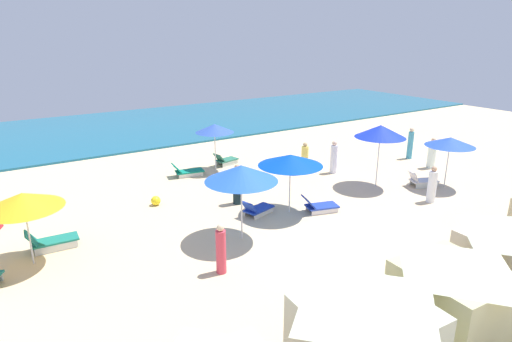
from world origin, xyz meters
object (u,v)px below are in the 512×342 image
(umbrella_1, at_px, (215,128))
(umbrella_4, at_px, (290,160))
(lounge_chair_4_1, at_px, (257,209))
(beachgoer_0, at_px, (237,186))
(beachgoer_5, at_px, (432,154))
(umbrella_2, at_px, (241,173))
(beach_ball_1, at_px, (156,201))
(cabana_3, at_px, (507,265))
(lounge_chair_4_0, at_px, (319,206))
(beachgoer_6, at_px, (432,186))
(lounge_chair_0_0, at_px, (51,241))
(umbrella_3, at_px, (450,142))
(beachgoer_1, at_px, (334,158))
(beachgoer_4, at_px, (410,144))
(lounge_chair_1_0, at_px, (225,160))
(cabana_2, at_px, (451,306))
(beachgoer_2, at_px, (305,159))
(lounge_chair_3_0, at_px, (422,181))
(umbrella_0, at_px, (23,201))
(umbrella_5, at_px, (381,131))
(lounge_chair_1_1, at_px, (187,171))
(beachgoer_3, at_px, (221,250))

(umbrella_1, height_order, umbrella_4, umbrella_1)
(lounge_chair_4_1, relative_size, beachgoer_0, 0.85)
(umbrella_4, bearing_deg, beachgoer_5, 3.92)
(umbrella_2, relative_size, beach_ball_1, 6.75)
(cabana_3, xyz_separation_m, umbrella_2, (-3.21, 6.91, 0.97))
(lounge_chair_4_0, bearing_deg, beachgoer_6, -94.46)
(lounge_chair_0_0, bearing_deg, lounge_chair_4_1, -97.29)
(beachgoer_5, height_order, beach_ball_1, beachgoer_5)
(cabana_3, distance_m, lounge_chair_4_0, 7.33)
(cabana_3, relative_size, beach_ball_1, 6.77)
(umbrella_3, xyz_separation_m, lounge_chair_4_1, (-8.81, 1.94, -1.84))
(lounge_chair_0_0, distance_m, beachgoer_1, 13.02)
(lounge_chair_0_0, relative_size, beachgoer_4, 0.90)
(lounge_chair_1_0, relative_size, lounge_chair_4_1, 0.97)
(umbrella_1, height_order, beach_ball_1, umbrella_1)
(cabana_2, distance_m, lounge_chair_4_1, 8.58)
(beachgoer_2, bearing_deg, lounge_chair_3_0, 21.22)
(umbrella_0, distance_m, umbrella_5, 13.92)
(beachgoer_5, bearing_deg, lounge_chair_1_0, 30.47)
(umbrella_4, height_order, beachgoer_2, umbrella_4)
(cabana_2, xyz_separation_m, umbrella_0, (-6.84, 9.04, 0.77))
(lounge_chair_3_0, xyz_separation_m, beachgoer_4, (3.29, 3.29, 0.56))
(lounge_chair_1_1, bearing_deg, umbrella_0, 135.58)
(umbrella_0, relative_size, beachgoer_1, 1.40)
(cabana_2, xyz_separation_m, beachgoer_6, (7.46, 5.72, -0.56))
(beachgoer_3, bearing_deg, lounge_chair_1_1, -52.77)
(umbrella_1, xyz_separation_m, lounge_chair_3_0, (6.70, -7.14, -1.89))
(umbrella_0, xyz_separation_m, beachgoer_2, (12.31, 2.39, -1.30))
(beachgoer_6, bearing_deg, umbrella_2, 128.92)
(lounge_chair_4_1, height_order, beachgoer_2, beachgoer_2)
(cabana_2, distance_m, lounge_chair_3_0, 11.32)
(beachgoer_4, relative_size, beachgoer_6, 1.13)
(lounge_chair_1_0, distance_m, umbrella_4, 7.12)
(beachgoer_5, distance_m, beach_ball_1, 13.92)
(lounge_chair_0_0, xyz_separation_m, beach_ball_1, (4.11, 1.73, -0.09))
(lounge_chair_3_0, bearing_deg, cabana_2, 151.75)
(beachgoer_6, bearing_deg, lounge_chair_4_0, 117.78)
(lounge_chair_1_0, distance_m, umbrella_3, 10.78)
(cabana_3, xyz_separation_m, umbrella_5, (4.57, 8.08, 1.19))
(umbrella_0, xyz_separation_m, beachgoer_3, (4.50, -3.48, -1.32))
(lounge_chair_0_0, height_order, umbrella_3, umbrella_3)
(lounge_chair_0_0, height_order, umbrella_5, umbrella_5)
(lounge_chair_0_0, relative_size, umbrella_5, 0.55)
(umbrella_4, height_order, beachgoer_6, umbrella_4)
(umbrella_2, relative_size, lounge_chair_3_0, 1.88)
(umbrella_0, relative_size, lounge_chair_1_1, 1.44)
(umbrella_1, height_order, umbrella_3, umbrella_1)
(beachgoer_2, bearing_deg, umbrella_0, -95.02)
(lounge_chair_1_0, distance_m, umbrella_5, 8.07)
(umbrella_0, relative_size, lounge_chair_0_0, 1.46)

